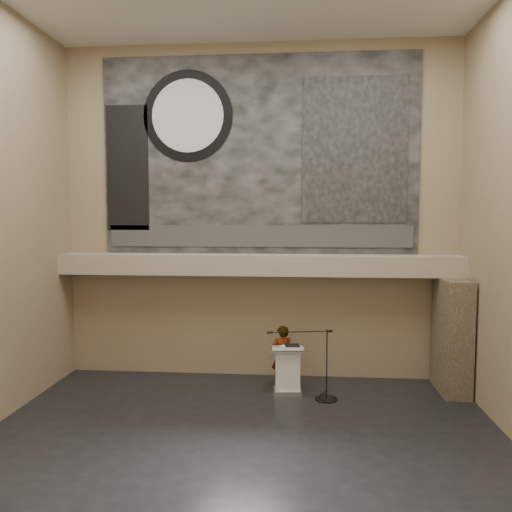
{
  "coord_description": "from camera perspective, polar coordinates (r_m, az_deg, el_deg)",
  "views": [
    {
      "loc": [
        1.01,
        -8.78,
        4.18
      ],
      "look_at": [
        0.0,
        3.2,
        3.2
      ],
      "focal_mm": 35.0,
      "sensor_mm": 36.0,
      "label": 1
    }
  ],
  "objects": [
    {
      "name": "sprinkler_right",
      "position": [
        12.45,
        8.89,
        -2.36
      ],
      "size": [
        0.04,
        0.04,
        0.06
      ],
      "primitive_type": "cylinder",
      "color": "#B2893D",
      "rests_on": "soffit"
    },
    {
      "name": "lectern",
      "position": [
        12.1,
        3.61,
        -12.79
      ],
      "size": [
        0.77,
        0.58,
        1.14
      ],
      "rotation": [
        0.0,
        0.0,
        0.08
      ],
      "color": "silver",
      "rests_on": "floor"
    },
    {
      "name": "banner",
      "position": [
        12.87,
        0.29,
        11.44
      ],
      "size": [
        8.0,
        0.05,
        5.0
      ],
      "primitive_type": "cube",
      "color": "black",
      "rests_on": "wall_back"
    },
    {
      "name": "wall_back",
      "position": [
        12.82,
        0.3,
        4.98
      ],
      "size": [
        10.0,
        0.02,
        8.5
      ],
      "primitive_type": "cube",
      "color": "#8C7759",
      "rests_on": "floor"
    },
    {
      "name": "banner_text_strip",
      "position": [
        12.76,
        0.27,
        2.28
      ],
      "size": [
        7.76,
        0.02,
        0.55
      ],
      "primitive_type": "cube",
      "color": "#2E2E2E",
      "rests_on": "banner"
    },
    {
      "name": "banner_clock_rim",
      "position": [
        13.25,
        -7.8,
        15.58
      ],
      "size": [
        2.3,
        0.02,
        2.3
      ],
      "primitive_type": "cylinder",
      "rotation": [
        1.57,
        0.0,
        0.0
      ],
      "color": "black",
      "rests_on": "banner"
    },
    {
      "name": "binder",
      "position": [
        11.97,
        4.16,
        -10.17
      ],
      "size": [
        0.37,
        0.31,
        0.04
      ],
      "primitive_type": "cube",
      "rotation": [
        0.0,
        0.0,
        0.15
      ],
      "color": "black",
      "rests_on": "lectern"
    },
    {
      "name": "mic_stand",
      "position": [
        11.82,
        7.79,
        -14.74
      ],
      "size": [
        1.62,
        0.53,
        1.62
      ],
      "rotation": [
        0.0,
        0.0,
        0.19
      ],
      "color": "black",
      "rests_on": "floor"
    },
    {
      "name": "soffit",
      "position": [
        12.48,
        0.15,
        -0.99
      ],
      "size": [
        10.0,
        0.8,
        0.5
      ],
      "primitive_type": "cube",
      "color": "gray",
      "rests_on": "wall_back"
    },
    {
      "name": "papers",
      "position": [
        11.94,
        3.27,
        -10.28
      ],
      "size": [
        0.28,
        0.32,
        0.0
      ],
      "primitive_type": "cube",
      "rotation": [
        0.0,
        0.0,
        -0.38
      ],
      "color": "white",
      "rests_on": "lectern"
    },
    {
      "name": "banner_building_print",
      "position": [
        12.88,
        11.21,
        11.8
      ],
      "size": [
        2.6,
        0.02,
        3.6
      ],
      "primitive_type": "cube",
      "color": "black",
      "rests_on": "banner"
    },
    {
      "name": "wall_front",
      "position": [
        4.88,
        -7.12,
        5.43
      ],
      "size": [
        10.0,
        0.02,
        8.5
      ],
      "primitive_type": "cube",
      "color": "#8C7759",
      "rests_on": "floor"
    },
    {
      "name": "sprinkler_left",
      "position": [
        12.69,
        -7.09,
        -2.21
      ],
      "size": [
        0.04,
        0.04,
        0.06
      ],
      "primitive_type": "cylinder",
      "color": "#B2893D",
      "rests_on": "soffit"
    },
    {
      "name": "floor",
      "position": [
        9.77,
        -1.68,
        -20.67
      ],
      "size": [
        10.0,
        10.0,
        0.0
      ],
      "primitive_type": "plane",
      "color": "black",
      "rests_on": "ground"
    },
    {
      "name": "speaker_person",
      "position": [
        12.38,
        3.0,
        -11.38
      ],
      "size": [
        0.63,
        0.5,
        1.52
      ],
      "primitive_type": "imported",
      "rotation": [
        0.0,
        0.0,
        3.43
      ],
      "color": "beige",
      "rests_on": "floor"
    },
    {
      "name": "banner_clock_face",
      "position": [
        13.23,
        -7.82,
        15.6
      ],
      "size": [
        1.84,
        0.02,
        1.84
      ],
      "primitive_type": "cylinder",
      "rotation": [
        1.57,
        0.0,
        0.0
      ],
      "color": "silver",
      "rests_on": "banner"
    },
    {
      "name": "stone_pier",
      "position": [
        12.79,
        21.47,
        -8.45
      ],
      "size": [
        0.6,
        1.4,
        2.7
      ],
      "primitive_type": "cube",
      "color": "#433729",
      "rests_on": "floor"
    },
    {
      "name": "banner_brick_print",
      "position": [
        13.5,
        -14.48,
        9.7
      ],
      "size": [
        1.1,
        0.02,
        3.2
      ],
      "primitive_type": "cube",
      "color": "black",
      "rests_on": "banner"
    }
  ]
}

